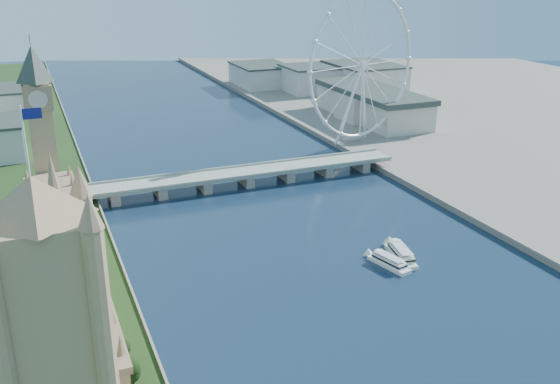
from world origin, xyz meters
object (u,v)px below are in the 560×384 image
london_eye (363,66)px  tour_boat_near (389,266)px  victoria_tower (55,347)px  tour_boat_far (400,259)px

london_eye → tour_boat_near: (-94.81, -201.18, -67.52)m
victoria_tower → tour_boat_near: (160.17, 98.90, -54.49)m
tour_boat_near → tour_boat_far: tour_boat_far is taller
london_eye → tour_boat_far: london_eye is taller
tour_boat_near → tour_boat_far: (10.19, 5.18, 0.00)m
tour_boat_near → tour_boat_far: 11.43m
victoria_tower → london_eye: (254.98, 300.08, 13.03)m
victoria_tower → tour_boat_far: 206.94m
london_eye → tour_boat_far: size_ratio=3.92×
tour_boat_far → victoria_tower: bearing=-137.1°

